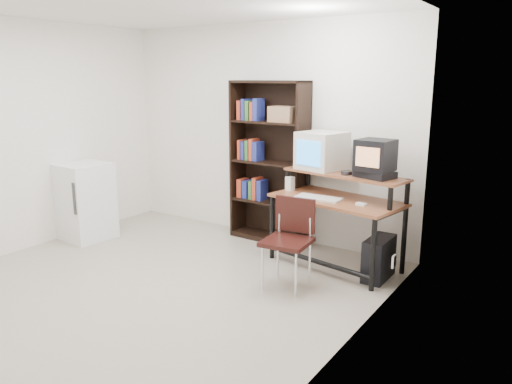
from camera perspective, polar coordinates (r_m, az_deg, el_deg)
The scene contains 19 objects.
floor at distance 4.99m, azimuth -11.97°, elevation -10.47°, with size 4.00×4.00×0.01m, color #AFA391.
ceiling at distance 4.64m, azimuth -13.57°, elevation 20.60°, with size 4.00×4.00×0.01m, color white.
back_wall at distance 6.18m, azimuth 0.80°, elevation 6.87°, with size 4.00×0.01×2.60m, color white.
left_wall at distance 6.23m, azimuth -25.68°, elevation 5.64°, with size 0.01×4.00×2.60m, color white.
right_wall at distance 3.50m, azimuth 10.72°, elevation 1.91°, with size 0.01×4.00×2.60m, color white.
computer_desk at distance 5.25m, azimuth 9.33°, elevation -1.03°, with size 1.44×0.90×0.98m.
crt_monitor at distance 5.46m, azimuth 7.52°, elevation 4.65°, with size 0.53×0.53×0.41m.
vcr at distance 5.10m, azimuth 13.42°, elevation 1.92°, with size 0.36×0.26×0.08m, color black.
crt_tv at distance 5.08m, azimuth 13.47°, elevation 4.11°, with size 0.36×0.36×0.31m.
cd_spindle at distance 5.20m, azimuth 10.32°, elevation 2.10°, with size 0.12×0.12×0.05m, color #26262B.
keyboard at distance 5.17m, azimuth 7.15°, elevation -0.77°, with size 0.47×0.21×0.04m, color beige.
mousepad at distance 4.98m, azimuth 11.82°, elevation -1.65°, with size 0.22×0.18×0.01m, color black.
mouse at distance 4.99m, azimuth 11.93°, elevation -1.42°, with size 0.10×0.06×0.03m, color white.
desk_speaker at distance 5.52m, azimuth 3.90°, elevation 0.90°, with size 0.08×0.07×0.17m, color beige.
pc_tower at distance 5.12m, azimuth 13.85°, elevation -7.38°, with size 0.20×0.45×0.42m, color black.
school_chair at distance 4.75m, azimuth 3.90°, elevation -4.70°, with size 0.46×0.46×0.84m.
bookshelf at distance 6.00m, azimuth 1.61°, elevation 3.61°, with size 0.97×0.35×1.92m.
mini_fridge at distance 6.49m, azimuth -18.91°, elevation -0.99°, with size 0.60×0.61×0.94m.
wall_outlet at distance 4.82m, azimuth 15.48°, elevation -7.65°, with size 0.02×0.08×0.12m, color beige.
Camera 1 is at (3.32, -3.17, 1.96)m, focal length 35.00 mm.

